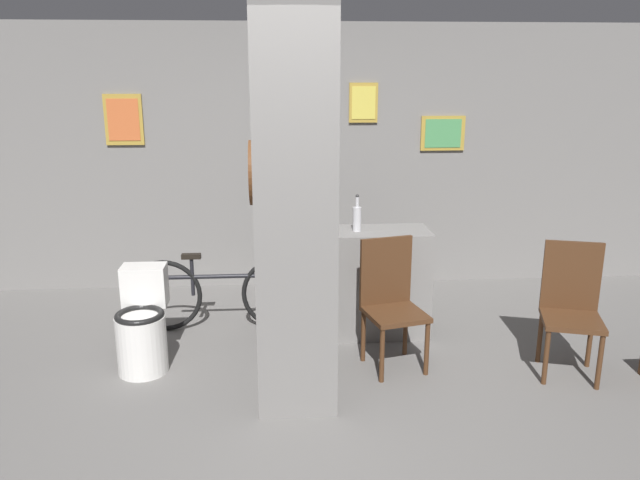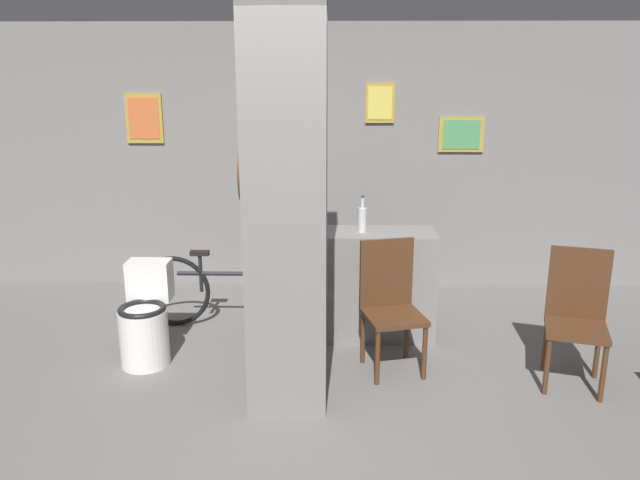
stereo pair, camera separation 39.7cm
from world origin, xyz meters
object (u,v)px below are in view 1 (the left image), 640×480
(chair_by_doorway, at_px, (571,305))
(toilet, at_px, (142,327))
(bicycle, at_px, (222,293))
(bottle_tall, at_px, (357,218))
(chair_near_pillar, at_px, (391,299))

(chair_by_doorway, bearing_deg, toilet, -168.40)
(toilet, distance_m, bicycle, 0.87)
(bicycle, distance_m, bottle_tall, 1.32)
(toilet, xyz_separation_m, chair_by_doorway, (3.13, -0.26, 0.19))
(chair_by_doorway, bearing_deg, chair_near_pillar, -172.86)
(chair_near_pillar, relative_size, bicycle, 0.61)
(chair_near_pillar, xyz_separation_m, chair_by_doorway, (1.28, -0.21, 0.00))
(toilet, distance_m, chair_by_doorway, 3.14)
(bottle_tall, bearing_deg, bicycle, 171.56)
(toilet, relative_size, chair_by_doorway, 0.77)
(toilet, relative_size, bicycle, 0.47)
(bicycle, xyz_separation_m, bottle_tall, (1.12, -0.17, 0.68))
(bicycle, bearing_deg, bottle_tall, -8.44)
(bicycle, bearing_deg, chair_near_pillar, -29.29)
(chair_by_doorway, distance_m, bottle_tall, 1.74)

